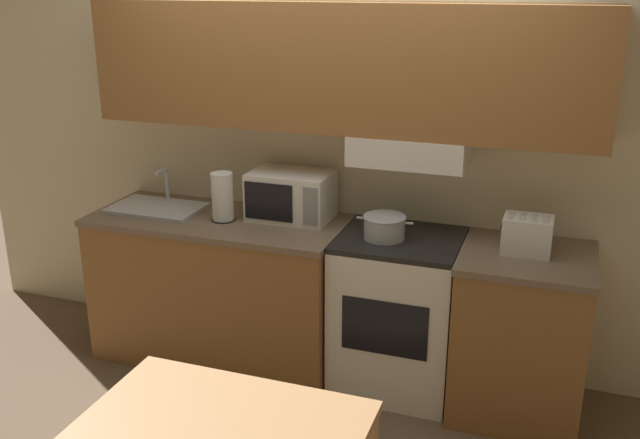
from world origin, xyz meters
The scene contains 10 objects.
ground_plane centered at (0.00, 0.00, 0.00)m, with size 16.00×16.00×0.00m, color brown.
wall_back centered at (0.01, -0.07, 1.52)m, with size 5.25×0.38×2.55m.
lower_counter_main centered at (-0.68, -0.33, 0.46)m, with size 1.52×0.67×0.91m.
lower_counter_right_stub centered at (1.10, -0.33, 0.46)m, with size 0.68×0.67×0.91m.
stove_range centered at (0.42, -0.30, 0.45)m, with size 0.66×0.61×0.91m.
cooking_pot centered at (0.34, -0.34, 0.98)m, with size 0.31×0.24×0.13m.
microwave centered at (-0.26, -0.20, 1.05)m, with size 0.47×0.33×0.28m.
toaster centered at (1.08, -0.31, 1.01)m, with size 0.26×0.19×0.19m.
sink_basin centered at (-1.09, -0.33, 0.93)m, with size 0.55×0.36×0.23m.
paper_towel_roll centered at (-0.62, -0.36, 1.05)m, with size 0.14×0.14×0.28m.
Camera 1 is at (1.21, -3.88, 2.26)m, focal length 40.00 mm.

